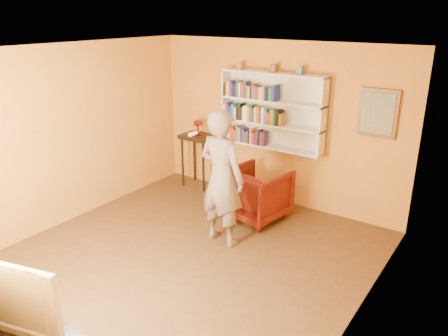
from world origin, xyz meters
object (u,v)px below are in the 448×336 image
at_px(person, 222,178).
at_px(bookshelf, 274,110).
at_px(armchair, 256,193).
at_px(television, 12,289).
at_px(ruby_lustre, 198,124).
at_px(console_table, 198,144).

bearing_deg(person, bookshelf, -81.85).
xyz_separation_m(armchair, television, (-0.08, -3.95, 0.49)).
relative_size(ruby_lustre, armchair, 0.31).
bearing_deg(console_table, bookshelf, 6.31).
height_order(console_table, ruby_lustre, ruby_lustre).
height_order(console_table, television, television).
relative_size(bookshelf, armchair, 2.00).
bearing_deg(armchair, console_table, -10.54).
xyz_separation_m(ruby_lustre, armchair, (1.57, -0.55, -0.78)).
bearing_deg(armchair, bookshelf, -70.85).
bearing_deg(armchair, television, 97.53).
relative_size(armchair, television, 0.76).
relative_size(bookshelf, person, 0.93).
height_order(bookshelf, television, bookshelf).
distance_m(person, television, 3.01).
bearing_deg(console_table, television, -71.65).
bearing_deg(person, television, 92.33).
height_order(ruby_lustre, television, ruby_lustre).
relative_size(ruby_lustre, person, 0.14).
bearing_deg(television, ruby_lustre, 93.43).
xyz_separation_m(console_table, armchair, (1.57, -0.55, -0.41)).
relative_size(bookshelf, console_table, 1.82).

